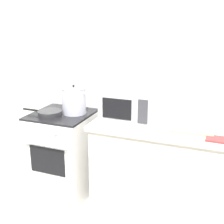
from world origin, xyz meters
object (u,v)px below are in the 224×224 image
Objects in this scene: stock_pot at (74,100)px; cutting_board at (193,129)px; stove at (63,154)px; microwave at (129,104)px; oven_mitt at (217,139)px; frying_pan at (49,113)px.

cutting_board is at bearing -2.77° from stock_pot.
stove is 1.84× the size of microwave.
oven_mitt is (0.83, -0.24, -0.14)m from microwave.
microwave is at bearing 163.95° from oven_mitt.
stove is at bearing -179.95° from cutting_board.
stove is at bearing -154.22° from stock_pot.
stove is 0.50m from frying_pan.
stock_pot reaches higher than frying_pan.
microwave reaches higher than stove.
cutting_board is 0.27m from oven_mitt.
frying_pan is (-0.08, -0.10, 0.48)m from stove.
microwave is (0.59, 0.02, 0.01)m from stock_pot.
cutting_board is (1.20, -0.06, -0.13)m from stock_pot.
microwave reaches higher than cutting_board.
stove is 2.08× the size of frying_pan.
stock_pot is at bearing 25.78° from stove.
frying_pan reaches higher than cutting_board.
microwave is 1.39× the size of cutting_board.
stock_pot is 0.59m from microwave.
cutting_board is at bearing -7.23° from microwave.
oven_mitt is (1.54, -0.16, 0.47)m from stove.
stove is at bearing 174.10° from oven_mitt.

